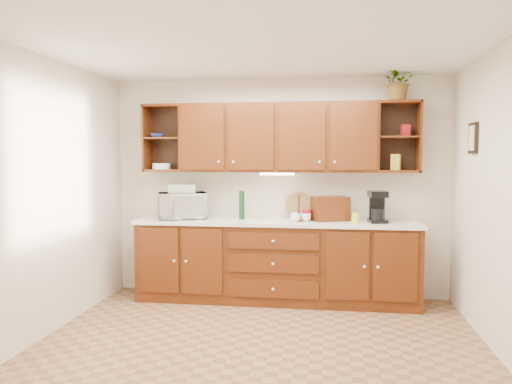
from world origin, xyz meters
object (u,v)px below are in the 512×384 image
(bread_box, at_px, (330,209))
(coffee_maker, at_px, (377,207))
(potted_plant, at_px, (399,82))
(microwave, at_px, (183,206))

(bread_box, distance_m, coffee_maker, 0.52)
(bread_box, bearing_deg, potted_plant, -20.75)
(microwave, height_order, potted_plant, potted_plant)
(coffee_maker, xyz_separation_m, potted_plant, (0.22, 0.09, 1.39))
(microwave, relative_size, coffee_maker, 1.58)
(potted_plant, bearing_deg, microwave, -178.44)
(bread_box, relative_size, potted_plant, 0.97)
(bread_box, distance_m, potted_plant, 1.60)
(bread_box, xyz_separation_m, coffee_maker, (0.52, -0.07, 0.03))
(coffee_maker, relative_size, potted_plant, 0.86)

